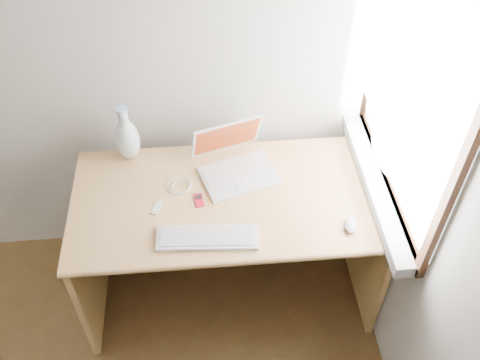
{
  "coord_description": "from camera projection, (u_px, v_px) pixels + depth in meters",
  "views": [
    {
      "loc": [
        0.94,
        -0.29,
        2.52
      ],
      "look_at": [
        1.09,
        1.35,
        0.82
      ],
      "focal_mm": 40.0,
      "sensor_mm": 36.0,
      "label": 1
    }
  ],
  "objects": [
    {
      "name": "remote",
      "position": [
        157.0,
        208.0,
        2.35
      ],
      "size": [
        0.05,
        0.08,
        0.01
      ],
      "primitive_type": "cube",
      "rotation": [
        0.0,
        0.0,
        -0.36
      ],
      "color": "white",
      "rests_on": "desk"
    },
    {
      "name": "ipod",
      "position": [
        199.0,
        200.0,
        2.38
      ],
      "size": [
        0.04,
        0.08,
        0.01
      ],
      "rotation": [
        0.0,
        0.0,
        0.12
      ],
      "color": "#B70C25",
      "rests_on": "desk"
    },
    {
      "name": "vase",
      "position": [
        127.0,
        138.0,
        2.49
      ],
      "size": [
        0.11,
        0.11,
        0.29
      ],
      "color": "white",
      "rests_on": "desk"
    },
    {
      "name": "window",
      "position": [
        405.0,
        96.0,
        2.04
      ],
      "size": [
        0.11,
        0.99,
        1.1
      ],
      "color": "white",
      "rests_on": "right_wall"
    },
    {
      "name": "laptop",
      "position": [
        238.0,
        162.0,
        2.48
      ],
      "size": [
        0.39,
        0.37,
        0.23
      ],
      "rotation": [
        0.0,
        0.0,
        0.3
      ],
      "color": "silver",
      "rests_on": "desk"
    },
    {
      "name": "mouse",
      "position": [
        351.0,
        225.0,
        2.26
      ],
      "size": [
        0.08,
        0.1,
        0.03
      ],
      "primitive_type": "ellipsoid",
      "rotation": [
        0.0,
        0.0,
        -0.25
      ],
      "color": "silver",
      "rests_on": "desk"
    },
    {
      "name": "external_keyboard",
      "position": [
        207.0,
        238.0,
        2.22
      ],
      "size": [
        0.43,
        0.15,
        0.02
      ],
      "rotation": [
        0.0,
        0.0,
        -0.06
      ],
      "color": "white",
      "rests_on": "desk"
    },
    {
      "name": "cable_coil",
      "position": [
        179.0,
        186.0,
        2.44
      ],
      "size": [
        0.12,
        0.12,
        0.01
      ],
      "primitive_type": "torus",
      "rotation": [
        0.0,
        0.0,
        0.09
      ],
      "color": "white",
      "rests_on": "desk"
    },
    {
      "name": "desk",
      "position": [
        228.0,
        213.0,
        2.61
      ],
      "size": [
        1.41,
        0.7,
        0.74
      ],
      "color": "tan",
      "rests_on": "floor"
    }
  ]
}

